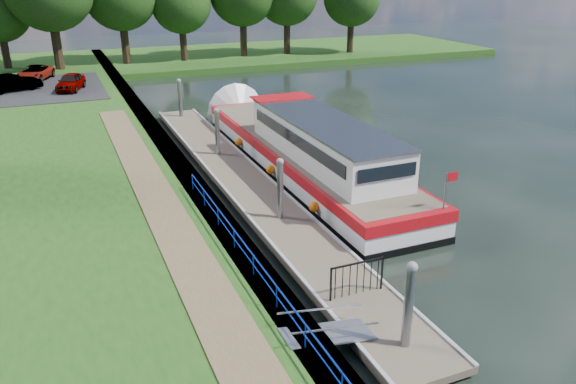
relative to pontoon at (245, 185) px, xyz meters
name	(u,v)px	position (x,y,z in m)	size (l,w,h in m)	color
ground	(394,346)	(0.00, -13.00, -0.18)	(160.00, 160.00, 0.00)	black
bank_edge	(183,175)	(-2.55, 2.00, 0.20)	(1.10, 90.00, 0.78)	#473D2D
far_bank	(235,56)	(12.00, 39.00, 0.12)	(60.00, 18.00, 0.60)	#1F4513
footpath	(175,232)	(-4.40, -5.00, 0.62)	(1.60, 40.00, 0.05)	brown
carpark	(9,91)	(-11.00, 25.00, 0.62)	(14.00, 12.00, 0.06)	black
blue_fence	(264,275)	(-2.75, -10.00, 1.13)	(0.04, 18.04, 0.72)	#0C2DBF
pontoon	(245,185)	(0.00, 0.00, 0.00)	(2.50, 30.00, 0.56)	brown
mooring_piles	(244,164)	(0.00, 0.00, 1.10)	(0.30, 27.30, 3.55)	gray
gangway	(328,333)	(-1.85, -12.50, 0.44)	(2.58, 1.00, 0.92)	#A5A8AD
gate_panel	(357,274)	(0.00, -10.80, 0.97)	(1.85, 0.05, 1.15)	black
barge	(298,148)	(3.60, 1.83, 0.90)	(4.36, 21.15, 4.78)	black
car_a	(70,82)	(-6.48, 23.27, 1.31)	(1.56, 3.87, 1.32)	#999999
car_b	(13,83)	(-10.58, 24.58, 1.32)	(1.41, 4.04, 1.33)	#999999
car_d	(35,73)	(-9.08, 28.74, 1.27)	(2.05, 4.45, 1.24)	#999999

